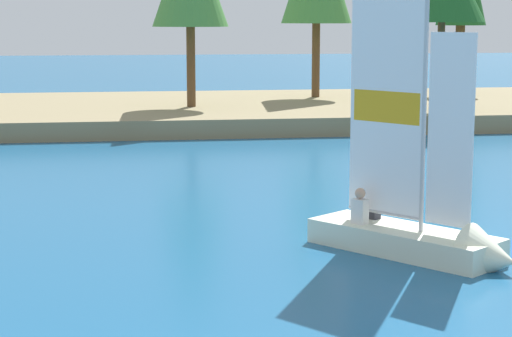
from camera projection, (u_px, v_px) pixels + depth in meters
The scene contains 2 objects.
shore_bank at pixel (129, 112), 38.99m from camera, with size 80.00×13.15×0.69m, color #897A56.
sailboat at pixel (428, 229), 16.71m from camera, with size 3.40×3.96×6.29m.
Camera 1 is at (-0.44, -7.66, 4.30)m, focal length 65.33 mm.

